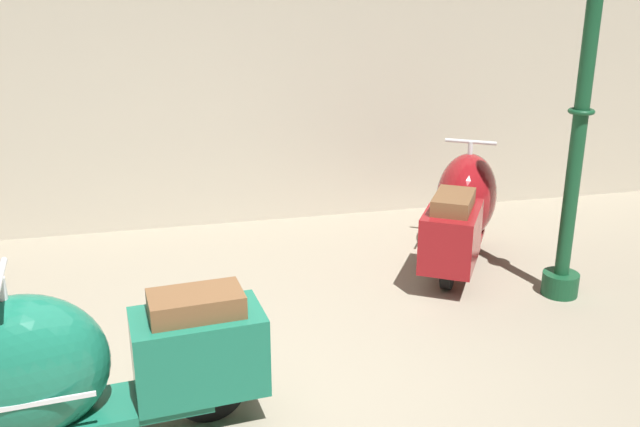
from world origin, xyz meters
The scene contains 5 objects.
ground_plane centered at (0.00, 0.00, 0.00)m, with size 60.00×60.00×0.00m, color gray.
showroom_back_wall centered at (-0.01, 3.53, 1.96)m, with size 18.00×0.24×3.93m.
scooter_0 centered at (-1.07, 0.11, 0.47)m, with size 1.72×0.63×1.03m.
scooter_1 centered at (1.94, 2.04, 0.46)m, with size 1.27×1.65×1.01m.
lamppost centered at (2.40, 1.17, 1.57)m, with size 0.30×0.30×2.78m.
Camera 1 is at (-0.57, -3.25, 2.39)m, focal length 39.03 mm.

